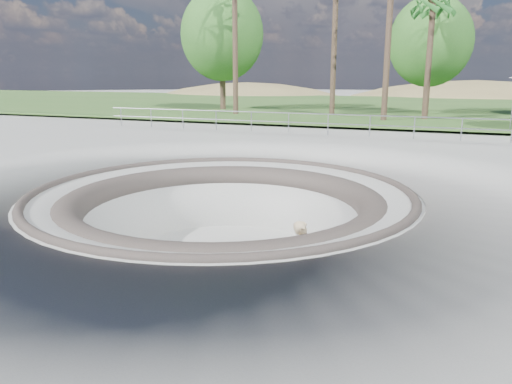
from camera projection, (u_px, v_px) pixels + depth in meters
ground at (222, 192)px, 13.39m from camera, size 180.00×180.00×0.00m
skate_bowl at (223, 256)px, 13.81m from camera, size 14.00×14.00×4.10m
grass_strip at (386, 106)px, 44.11m from camera, size 180.00×36.00×0.12m
distant_hills at (435, 152)px, 65.42m from camera, size 103.20×45.00×28.60m
safety_railing at (328, 124)px, 24.09m from camera, size 25.00×0.06×1.03m
skateboard at (301, 294)px, 11.43m from camera, size 0.78×0.29×0.08m
skater at (302, 258)px, 11.22m from camera, size 0.42×0.63×1.73m
palm_d at (433, 6)px, 29.82m from camera, size 2.60×2.60×8.08m
bushy_tree_left at (222, 35)px, 38.47m from camera, size 6.48×5.89×9.35m
bushy_tree_mid at (430, 42)px, 34.01m from camera, size 5.60×5.09×8.08m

